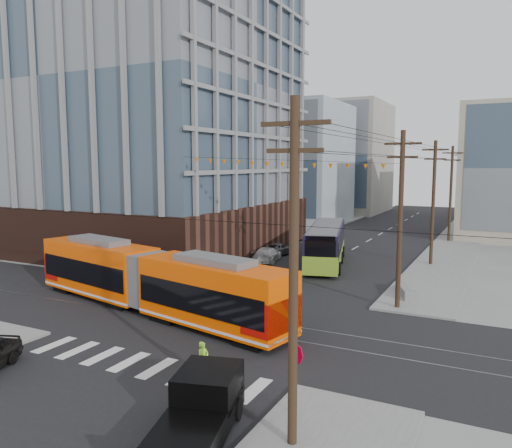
{
  "coord_description": "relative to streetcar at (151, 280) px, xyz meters",
  "views": [
    {
      "loc": [
        14.2,
        -19.89,
        9.02
      ],
      "look_at": [
        -1.12,
        10.56,
        4.87
      ],
      "focal_mm": 35.0,
      "sensor_mm": 36.0,
      "label": 1
    }
  ],
  "objects": [
    {
      "name": "bg_bldg_nw_far",
      "position": [
        -9.12,
        68.25,
        8.05
      ],
      "size": [
        16.0,
        18.0,
        20.0
      ],
      "primitive_type": "cube",
      "color": "gray",
      "rests_on": "ground"
    },
    {
      "name": "stop_sign",
      "position": [
        12.75,
        -8.03,
        -0.64
      ],
      "size": [
        1.05,
        1.05,
        2.61
      ],
      "primitive_type": null,
      "rotation": [
        0.0,
        0.0,
        -0.42
      ],
      "color": "#9C011F",
      "rests_on": "ground"
    },
    {
      "name": "utility_pole_far",
      "position": [
        13.38,
        52.25,
        3.55
      ],
      "size": [
        0.3,
        0.3,
        11.0
      ],
      "primitive_type": "cylinder",
      "color": "black",
      "rests_on": "ground"
    },
    {
      "name": "parked_car_silver",
      "position": [
        -1.01,
        10.14,
        -1.19
      ],
      "size": [
        3.28,
        4.86,
        1.52
      ],
      "primitive_type": "imported",
      "rotation": [
        0.0,
        0.0,
        2.74
      ],
      "color": "#BABABD",
      "rests_on": "ground"
    },
    {
      "name": "parked_car_white",
      "position": [
        -0.31,
        17.15,
        -1.26
      ],
      "size": [
        2.82,
        5.02,
        1.37
      ],
      "primitive_type": "imported",
      "rotation": [
        0.0,
        0.0,
        3.34
      ],
      "color": "silver",
      "rests_on": "ground"
    },
    {
      "name": "parked_car_grey",
      "position": [
        -0.76,
        21.01,
        -1.35
      ],
      "size": [
        2.8,
        4.65,
        1.21
      ],
      "primitive_type": "imported",
      "rotation": [
        0.0,
        0.0,
        2.95
      ],
      "color": "#51545B",
      "rests_on": "ground"
    },
    {
      "name": "pickup_truck",
      "position": [
        10.59,
        -11.15,
        -0.99
      ],
      "size": [
        3.46,
        6.0,
        1.92
      ],
      "primitive_type": null,
      "rotation": [
        0.0,
        0.0,
        0.27
      ],
      "color": "black",
      "rests_on": "ground"
    },
    {
      "name": "jersey_barrier",
      "position": [
        13.18,
        10.59,
        -1.58
      ],
      "size": [
        2.07,
        3.73,
        0.73
      ],
      "primitive_type": "cube",
      "rotation": [
        0.0,
        0.0,
        0.36
      ],
      "color": "slate",
      "rests_on": "ground"
    },
    {
      "name": "city_bus",
      "position": [
        4.82,
        18.71,
        -0.13
      ],
      "size": [
        5.93,
        13.12,
        3.64
      ],
      "primitive_type": null,
      "rotation": [
        0.0,
        0.0,
        0.26
      ],
      "color": "black",
      "rests_on": "ground"
    },
    {
      "name": "office_building",
      "position": [
        -17.12,
        19.25,
        12.35
      ],
      "size": [
        30.0,
        25.0,
        28.6
      ],
      "primitive_type": "cube",
      "color": "#381E16",
      "rests_on": "ground"
    },
    {
      "name": "pedestrian",
      "position": [
        8.0,
        -6.6,
        -1.17
      ],
      "size": [
        0.51,
        0.65,
        1.56
      ],
      "primitive_type": "imported",
      "rotation": [
        0.0,
        0.0,
        1.31
      ],
      "color": "#A9FF33",
      "rests_on": "ground"
    },
    {
      "name": "utility_pole_near",
      "position": [
        13.38,
        -9.75,
        3.55
      ],
      "size": [
        0.3,
        0.3,
        11.0
      ],
      "primitive_type": "cylinder",
      "color": "black",
      "rests_on": "ground"
    },
    {
      "name": "streetcar",
      "position": [
        0.0,
        0.0,
        0.0
      ],
      "size": [
        20.38,
        7.16,
        3.9
      ],
      "primitive_type": null,
      "rotation": [
        0.0,
        0.0,
        -0.22
      ],
      "color": "#F34B00",
      "rests_on": "ground"
    },
    {
      "name": "bg_bldg_nw_near",
      "position": [
        -12.12,
        48.25,
        7.05
      ],
      "size": [
        18.0,
        16.0,
        18.0
      ],
      "primitive_type": "cube",
      "color": "#8C99A5",
      "rests_on": "ground"
    },
    {
      "name": "ground",
      "position": [
        4.88,
        -3.75,
        -1.95
      ],
      "size": [
        160.0,
        160.0,
        0.0
      ],
      "primitive_type": "plane",
      "color": "slate"
    }
  ]
}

